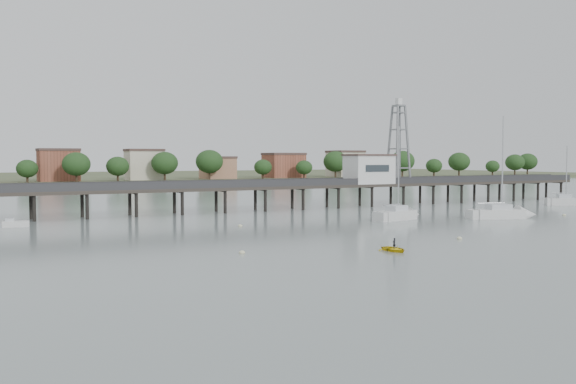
# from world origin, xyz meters

# --- Properties ---
(ground_plane) EXTENTS (500.00, 500.00, 0.00)m
(ground_plane) POSITION_xyz_m (0.00, 0.00, 0.00)
(ground_plane) COLOR slate
(ground_plane) RESTS_ON ground
(pier) EXTENTS (150.00, 5.00, 5.50)m
(pier) POSITION_xyz_m (0.00, 60.00, 3.79)
(pier) COLOR #2D2823
(pier) RESTS_ON ground
(pier_building) EXTENTS (8.40, 5.40, 5.30)m
(pier_building) POSITION_xyz_m (25.00, 60.00, 6.67)
(pier_building) COLOR silver
(pier_building) RESTS_ON ground
(lattice_tower) EXTENTS (3.20, 3.20, 15.50)m
(lattice_tower) POSITION_xyz_m (31.50, 60.00, 11.10)
(lattice_tower) COLOR slate
(lattice_tower) RESTS_ON ground
(sailboat_e) EXTENTS (6.84, 5.16, 11.35)m
(sailboat_e) POSITION_xyz_m (58.59, 44.62, 0.65)
(sailboat_e) COLOR silver
(sailboat_e) RESTS_ON ground
(sailboat_c) EXTENTS (8.62, 4.32, 13.68)m
(sailboat_c) POSITION_xyz_m (14.65, 37.19, 0.64)
(sailboat_c) COLOR silver
(sailboat_c) RESTS_ON ground
(sailboat_d) EXTENTS (9.81, 5.42, 15.45)m
(sailboat_d) POSITION_xyz_m (29.22, 31.42, 0.63)
(sailboat_d) COLOR silver
(sailboat_d) RESTS_ON ground
(white_tender) EXTENTS (3.21, 1.55, 1.21)m
(white_tender) POSITION_xyz_m (-34.25, 51.94, 0.37)
(white_tender) COLOR silver
(white_tender) RESTS_ON ground
(yellow_dinghy) EXTENTS (2.14, 0.63, 2.99)m
(yellow_dinghy) POSITION_xyz_m (-5.36, 12.84, 0.00)
(yellow_dinghy) COLOR yellow
(yellow_dinghy) RESTS_ON ground
(dinghy_occupant) EXTENTS (0.56, 1.04, 0.24)m
(dinghy_occupant) POSITION_xyz_m (-5.36, 12.84, 0.00)
(dinghy_occupant) COLOR black
(dinghy_occupant) RESTS_ON ground
(mooring_buoys) EXTENTS (79.90, 23.08, 0.39)m
(mooring_buoys) POSITION_xyz_m (1.37, 28.90, 0.08)
(mooring_buoys) COLOR beige
(mooring_buoys) RESTS_ON ground
(far_shore) EXTENTS (500.00, 170.00, 10.40)m
(far_shore) POSITION_xyz_m (0.36, 239.58, 0.95)
(far_shore) COLOR #475133
(far_shore) RESTS_ON ground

